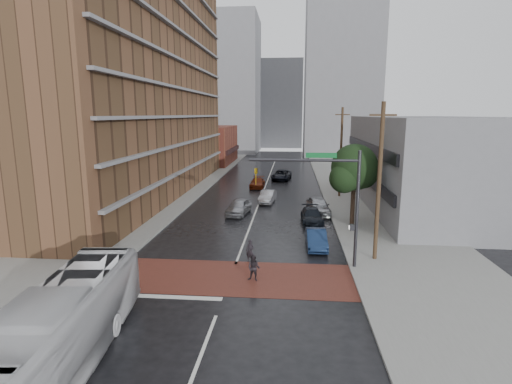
% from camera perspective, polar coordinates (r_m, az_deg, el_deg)
% --- Properties ---
extents(ground, '(160.00, 160.00, 0.00)m').
position_cam_1_polar(ground, '(23.11, -3.83, -12.55)').
color(ground, black).
rests_on(ground, ground).
extents(crosswalk, '(14.00, 5.00, 0.02)m').
position_cam_1_polar(crosswalk, '(23.56, -3.63, -12.05)').
color(crosswalk, maroon).
rests_on(crosswalk, ground).
extents(sidewalk_west, '(9.00, 90.00, 0.15)m').
position_cam_1_polar(sidewalk_west, '(49.13, -12.58, 0.03)').
color(sidewalk_west, gray).
rests_on(sidewalk_west, ground).
extents(sidewalk_east, '(9.00, 90.00, 0.15)m').
position_cam_1_polar(sidewalk_east, '(47.51, 14.89, -0.45)').
color(sidewalk_east, gray).
rests_on(sidewalk_east, ground).
extents(apartment_block, '(10.00, 44.00, 28.00)m').
position_cam_1_polar(apartment_block, '(48.40, -16.61, 16.26)').
color(apartment_block, brown).
rests_on(apartment_block, ground).
extents(storefront_west, '(8.00, 16.00, 7.00)m').
position_cam_1_polar(storefront_west, '(76.69, -6.47, 6.70)').
color(storefront_west, brown).
rests_on(storefront_west, ground).
extents(building_east, '(11.00, 26.00, 9.00)m').
position_cam_1_polar(building_east, '(43.21, 22.84, 3.89)').
color(building_east, gray).
rests_on(building_east, ground).
extents(distant_tower_west, '(18.00, 16.00, 32.00)m').
position_cam_1_polar(distant_tower_west, '(100.65, -4.95, 14.87)').
color(distant_tower_west, gray).
rests_on(distant_tower_west, ground).
extents(distant_tower_east, '(16.00, 14.00, 36.00)m').
position_cam_1_polar(distant_tower_east, '(93.92, 12.12, 16.18)').
color(distant_tower_east, gray).
rests_on(distant_tower_east, ground).
extents(distant_tower_center, '(12.00, 10.00, 24.00)m').
position_cam_1_polar(distant_tower_center, '(115.99, 3.58, 12.40)').
color(distant_tower_center, gray).
rests_on(distant_tower_center, ground).
extents(street_tree, '(4.20, 4.10, 6.90)m').
position_cam_1_polar(street_tree, '(33.64, 13.89, 3.02)').
color(street_tree, '#332319').
rests_on(street_tree, ground).
extents(signal_mast, '(6.50, 0.30, 7.20)m').
position_cam_1_polar(signal_mast, '(23.96, 10.93, -0.01)').
color(signal_mast, '#2D2D33').
rests_on(signal_mast, ground).
extents(utility_pole_near, '(1.60, 0.26, 10.00)m').
position_cam_1_polar(utility_pole_near, '(25.81, 17.17, 1.40)').
color(utility_pole_near, '#473321').
rests_on(utility_pole_near, ground).
extents(utility_pole_far, '(1.60, 0.26, 10.00)m').
position_cam_1_polar(utility_pole_far, '(45.42, 12.04, 5.63)').
color(utility_pole_far, '#473321').
rests_on(utility_pole_far, ground).
extents(transit_bus, '(3.70, 11.37, 3.11)m').
position_cam_1_polar(transit_bus, '(16.93, -26.14, -17.18)').
color(transit_bus, silver).
rests_on(transit_bus, ground).
extents(pedestrian_a, '(0.62, 0.50, 1.48)m').
position_cam_1_polar(pedestrian_a, '(25.50, -0.86, -8.43)').
color(pedestrian_a, black).
rests_on(pedestrian_a, ground).
extents(pedestrian_b, '(0.85, 0.74, 1.51)m').
position_cam_1_polar(pedestrian_b, '(22.80, -0.32, -10.82)').
color(pedestrian_b, black).
rests_on(pedestrian_b, ground).
extents(car_travel_a, '(2.37, 4.49, 1.46)m').
position_cam_1_polar(car_travel_a, '(37.37, -2.48, -2.13)').
color(car_travel_a, '#989A9F').
rests_on(car_travel_a, ground).
extents(car_travel_b, '(1.82, 4.09, 1.30)m').
position_cam_1_polar(car_travel_b, '(42.33, 1.64, -0.66)').
color(car_travel_b, '#A1A3A9').
rests_on(car_travel_b, ground).
extents(car_travel_c, '(1.80, 4.29, 1.24)m').
position_cam_1_polar(car_travel_c, '(51.05, 0.19, 1.33)').
color(car_travel_c, maroon).
rests_on(car_travel_c, ground).
extents(suv_travel, '(2.98, 5.34, 1.41)m').
position_cam_1_polar(suv_travel, '(57.15, 3.68, 2.44)').
color(suv_travel, black).
rests_on(suv_travel, ground).
extents(car_parked_near, '(1.46, 3.93, 1.28)m').
position_cam_1_polar(car_parked_near, '(28.49, 8.60, -6.65)').
color(car_parked_near, '#142648').
rests_on(car_parked_near, ground).
extents(car_parked_mid, '(1.96, 4.41, 1.26)m').
position_cam_1_polar(car_parked_mid, '(34.77, 7.99, -3.40)').
color(car_parked_mid, black).
rests_on(car_parked_mid, ground).
extents(car_parked_far, '(2.38, 4.88, 1.60)m').
position_cam_1_polar(car_parked_far, '(37.94, 8.86, -1.93)').
color(car_parked_far, '#96999D').
rests_on(car_parked_far, ground).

